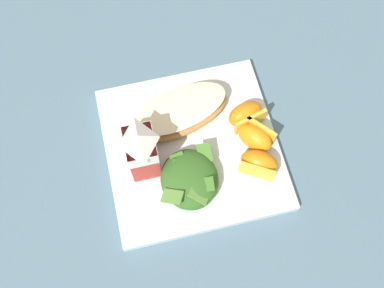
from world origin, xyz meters
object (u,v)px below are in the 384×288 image
at_px(cheesy_pizza_bread, 180,112).
at_px(orange_wedge_front, 259,163).
at_px(orange_wedge_rear, 246,115).
at_px(milk_carton, 141,149).
at_px(orange_wedge_middle, 255,137).
at_px(white_plate, 192,148).
at_px(green_salad_pile, 190,179).

relative_size(cheesy_pizza_bread, orange_wedge_front, 2.63).
bearing_deg(orange_wedge_rear, milk_carton, 101.77).
distance_m(milk_carton, orange_wedge_front, 0.19).
relative_size(orange_wedge_front, orange_wedge_middle, 1.01).
bearing_deg(orange_wedge_middle, milk_carton, 88.56).
height_order(white_plate, cheesy_pizza_bread, cheesy_pizza_bread).
distance_m(green_salad_pile, orange_wedge_rear, 0.14).
bearing_deg(orange_wedge_middle, green_salad_pile, 110.61).
bearing_deg(orange_wedge_rear, orange_wedge_front, 177.50).
distance_m(cheesy_pizza_bread, orange_wedge_middle, 0.13).
xyz_separation_m(cheesy_pizza_bread, orange_wedge_middle, (-0.07, -0.11, 0.00)).
distance_m(cheesy_pizza_bread, orange_wedge_front, 0.15).
relative_size(green_salad_pile, orange_wedge_middle, 1.46).
relative_size(white_plate, orange_wedge_front, 4.00).
height_order(white_plate, orange_wedge_rear, orange_wedge_rear).
relative_size(milk_carton, orange_wedge_middle, 1.59).
bearing_deg(orange_wedge_front, orange_wedge_rear, -2.50).
relative_size(cheesy_pizza_bread, orange_wedge_rear, 2.73).
distance_m(cheesy_pizza_bread, green_salad_pile, 0.12).
distance_m(orange_wedge_middle, orange_wedge_rear, 0.04).
distance_m(white_plate, cheesy_pizza_bread, 0.06).
distance_m(orange_wedge_front, orange_wedge_middle, 0.05).
distance_m(green_salad_pile, orange_wedge_middle, 0.13).
bearing_deg(orange_wedge_rear, orange_wedge_middle, -174.56).
relative_size(milk_carton, orange_wedge_front, 1.57).
xyz_separation_m(white_plate, green_salad_pile, (-0.06, 0.02, 0.03)).
relative_size(white_plate, orange_wedge_middle, 4.06).
xyz_separation_m(white_plate, orange_wedge_middle, (-0.02, -0.10, 0.03)).
xyz_separation_m(cheesy_pizza_bread, green_salad_pile, (-0.12, 0.01, 0.00)).
bearing_deg(green_salad_pile, orange_wedge_rear, -53.16).
relative_size(milk_carton, orange_wedge_rear, 1.63).
height_order(green_salad_pile, orange_wedge_middle, green_salad_pile).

